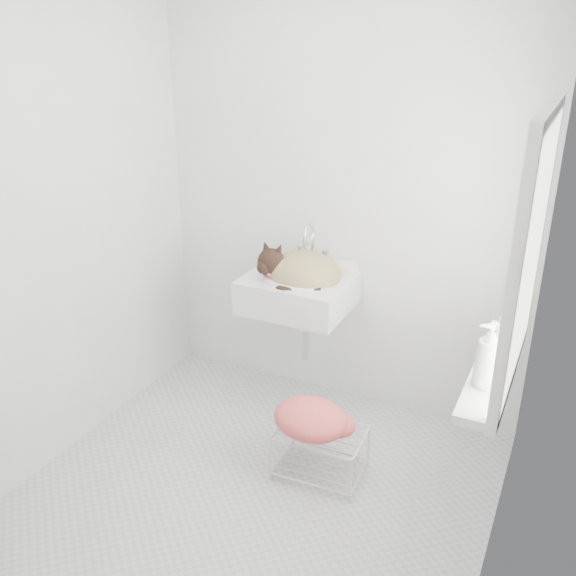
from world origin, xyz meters
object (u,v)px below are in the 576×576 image
at_px(cat, 299,271).
at_px(bottle_c, 499,345).
at_px(bottle_b, 492,366).
at_px(wire_rack, 320,448).
at_px(bottle_a, 484,386).
at_px(sink, 299,276).

relative_size(cat, bottle_c, 3.26).
bearing_deg(bottle_b, bottle_c, 90.00).
relative_size(wire_rack, bottle_a, 1.85).
bearing_deg(bottle_c, cat, 163.58).
height_order(bottle_b, bottle_c, bottle_b).
distance_m(sink, bottle_a, 1.35).
height_order(cat, bottle_b, cat).
relative_size(cat, bottle_a, 2.09).
relative_size(cat, wire_rack, 1.13).
bearing_deg(cat, bottle_c, -26.61).
distance_m(sink, wire_rack, 0.94).
relative_size(sink, wire_rack, 1.35).
distance_m(bottle_a, bottle_b, 0.17).
distance_m(cat, bottle_b, 1.25).
relative_size(sink, bottle_c, 3.89).
distance_m(wire_rack, bottle_b, 1.04).
bearing_deg(bottle_c, bottle_a, -90.00).
bearing_deg(wire_rack, bottle_a, -15.24).
distance_m(cat, bottle_a, 1.33).
bearing_deg(bottle_c, bottle_b, -90.00).
height_order(sink, cat, cat).
height_order(wire_rack, bottle_c, bottle_c).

